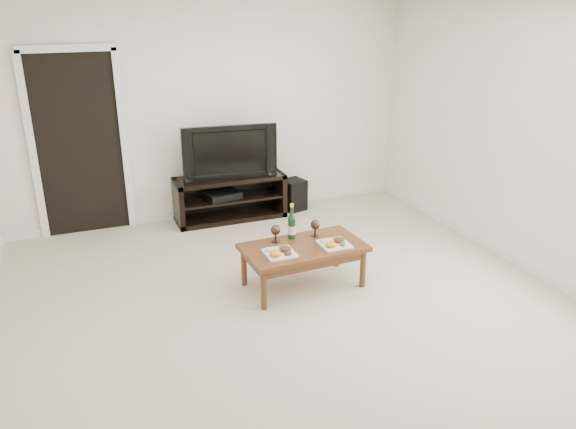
# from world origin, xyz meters

# --- Properties ---
(floor) EXTENTS (5.50, 5.50, 0.00)m
(floor) POSITION_xyz_m (0.00, 0.00, 0.00)
(floor) COLOR beige
(floor) RESTS_ON ground
(back_wall) EXTENTS (5.00, 0.04, 2.60)m
(back_wall) POSITION_xyz_m (0.00, 2.77, 1.30)
(back_wall) COLOR white
(back_wall) RESTS_ON ground
(doorway) EXTENTS (0.90, 0.02, 2.05)m
(doorway) POSITION_xyz_m (-1.55, 2.73, 1.02)
(doorway) COLOR black
(doorway) RESTS_ON ground
(media_console) EXTENTS (1.35, 0.45, 0.55)m
(media_console) POSITION_xyz_m (0.11, 2.50, 0.28)
(media_console) COLOR black
(media_console) RESTS_ON ground
(television) EXTENTS (1.14, 0.26, 0.65)m
(television) POSITION_xyz_m (0.11, 2.50, 0.88)
(television) COLOR black
(television) RESTS_ON media_console
(av_receiver) EXTENTS (0.44, 0.36, 0.08)m
(av_receiver) POSITION_xyz_m (0.02, 2.48, 0.33)
(av_receiver) COLOR black
(av_receiver) RESTS_ON media_console
(subwoofer) EXTENTS (0.33, 0.33, 0.40)m
(subwoofer) POSITION_xyz_m (0.97, 2.51, 0.20)
(subwoofer) COLOR black
(subwoofer) RESTS_ON ground
(coffee_table) EXTENTS (1.16, 0.68, 0.42)m
(coffee_table) POSITION_xyz_m (0.26, 0.52, 0.21)
(coffee_table) COLOR brown
(coffee_table) RESTS_ON ground
(plate_left) EXTENTS (0.27, 0.27, 0.07)m
(plate_left) POSITION_xyz_m (-0.01, 0.43, 0.45)
(plate_left) COLOR white
(plate_left) RESTS_ON coffee_table
(plate_right) EXTENTS (0.27, 0.27, 0.07)m
(plate_right) POSITION_xyz_m (0.53, 0.42, 0.45)
(plate_right) COLOR white
(plate_right) RESTS_ON coffee_table
(wine_bottle) EXTENTS (0.07, 0.07, 0.35)m
(wine_bottle) POSITION_xyz_m (0.23, 0.73, 0.59)
(wine_bottle) COLOR #0D321A
(wine_bottle) RESTS_ON coffee_table
(goblet_left) EXTENTS (0.09, 0.09, 0.17)m
(goblet_left) POSITION_xyz_m (0.05, 0.70, 0.51)
(goblet_left) COLOR #3A291F
(goblet_left) RESTS_ON coffee_table
(goblet_right) EXTENTS (0.09, 0.09, 0.17)m
(goblet_right) POSITION_xyz_m (0.45, 0.69, 0.51)
(goblet_right) COLOR #3A291F
(goblet_right) RESTS_ON coffee_table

